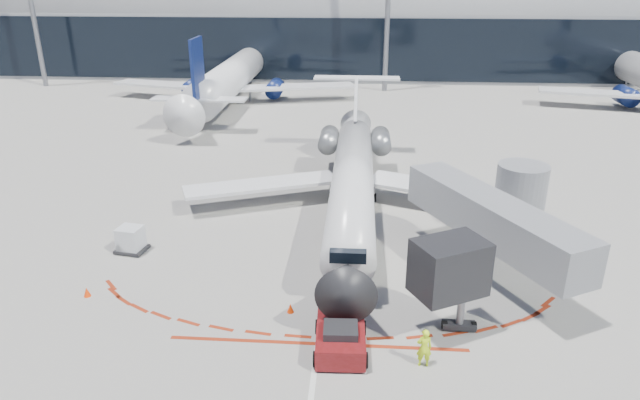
# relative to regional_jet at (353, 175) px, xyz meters

# --- Properties ---
(ground) EXTENTS (260.00, 260.00, 0.00)m
(ground) POSITION_rel_regional_jet_xyz_m (-1.28, -4.78, -2.56)
(ground) COLOR gray
(ground) RESTS_ON ground
(apron_centerline) EXTENTS (0.25, 40.00, 0.01)m
(apron_centerline) POSITION_rel_regional_jet_xyz_m (-1.28, -2.78, -2.55)
(apron_centerline) COLOR silver
(apron_centerline) RESTS_ON ground
(apron_stop_bar) EXTENTS (14.00, 0.25, 0.01)m
(apron_stop_bar) POSITION_rel_regional_jet_xyz_m (-1.28, -16.28, -2.55)
(apron_stop_bar) COLOR maroon
(apron_stop_bar) RESTS_ON ground
(terminal_building) EXTENTS (150.00, 24.15, 24.00)m
(terminal_building) POSITION_rel_regional_jet_xyz_m (-1.28, 60.20, 5.97)
(terminal_building) COLOR #95979A
(terminal_building) RESTS_ON ground
(jet_bridge) EXTENTS (10.03, 15.20, 4.90)m
(jet_bridge) POSITION_rel_regional_jet_xyz_m (8.52, -7.79, 0.45)
(jet_bridge) COLOR gray
(jet_bridge) RESTS_ON ground
(regional_jet) EXTENTS (24.78, 30.56, 7.65)m
(regional_jet) POSITION_rel_regional_jet_xyz_m (0.00, 0.00, 0.00)
(regional_jet) COLOR silver
(regional_jet) RESTS_ON ground
(pushback_tug) EXTENTS (2.51, 5.65, 1.46)m
(pushback_tug) POSITION_rel_regional_jet_xyz_m (-0.20, -16.62, -1.91)
(pushback_tug) COLOR #530C0B
(pushback_tug) RESTS_ON ground
(ramp_worker) EXTENTS (0.71, 0.50, 1.86)m
(ramp_worker) POSITION_rel_regional_jet_xyz_m (3.47, -17.48, -1.62)
(ramp_worker) COLOR #D4FF1A
(ramp_worker) RESTS_ON ground
(uld_container) EXTENTS (1.95, 1.73, 1.62)m
(uld_container) POSITION_rel_regional_jet_xyz_m (-13.44, -7.78, -1.75)
(uld_container) COLOR black
(uld_container) RESTS_ON ground
(safety_cone_left) EXTENTS (0.38, 0.38, 0.53)m
(safety_cone_left) POSITION_rel_regional_jet_xyz_m (-13.87, -13.01, -2.29)
(safety_cone_left) COLOR #FF3805
(safety_cone_left) RESTS_ON ground
(safety_cone_right) EXTENTS (0.36, 0.36, 0.50)m
(safety_cone_right) POSITION_rel_regional_jet_xyz_m (-2.86, -13.74, -2.31)
(safety_cone_right) COLOR #FF3805
(safety_cone_right) RESTS_ON ground
(bg_airliner_0) EXTENTS (37.53, 39.73, 12.14)m
(bg_airliner_0) POSITION_rel_regional_jet_xyz_m (-16.47, 36.13, 3.51)
(bg_airliner_0) COLOR silver
(bg_airliner_0) RESTS_ON ground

